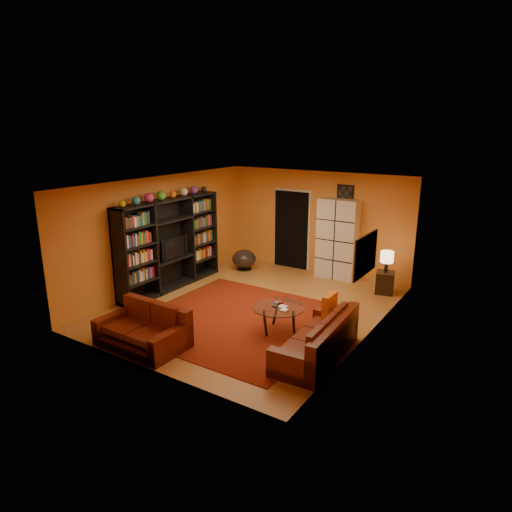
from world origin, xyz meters
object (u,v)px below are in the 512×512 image
Objects in this scene: coffee_table at (278,309)px; table_lamp at (387,258)px; tv at (172,248)px; sofa at (321,342)px; entertainment_unit at (170,244)px; loveseat at (146,329)px; storage_cabinet at (338,239)px; bowl_chair at (244,259)px; side_table at (385,283)px.

coffee_table is 3.26m from table_lamp.
tv is 0.43× the size of sofa.
coffee_table is at bearing 152.88° from sofa.
entertainment_unit is 3.02m from loveseat.
table_lamp reaches higher than coffee_table.
entertainment_unit is 1.51× the size of storage_cabinet.
sofa is at bearing -65.69° from loveseat.
loveseat is at bearing -159.42° from sofa.
storage_cabinet is 3.08× the size of bowl_chair.
tv is at bearing 3.85° from entertainment_unit.
entertainment_unit is 3.09× the size of coffee_table.
entertainment_unit reaches higher than storage_cabinet.
sofa is 3.01m from loveseat.
entertainment_unit is 4.08m from storage_cabinet.
tv is 1.78× the size of table_lamp.
entertainment_unit is 5.00m from side_table.
side_table is (4.30, 2.34, -0.72)m from tv.
sofa is 4.13× the size of table_lamp.
storage_cabinet is at bearing 161.81° from table_lamp.
loveseat is 4.60m from bowl_chair.
entertainment_unit reaches higher than coffee_table.
bowl_chair is 1.33× the size of table_lamp.
coffee_table is at bearing -102.57° from tv.
side_table is (2.70, 4.76, -0.03)m from loveseat.
sofa is 1.01× the size of storage_cabinet.
tv is 1.34× the size of bowl_chair.
entertainment_unit is 6.19× the size of table_lamp.
sofa reaches higher than side_table.
entertainment_unit is 4.66× the size of bowl_chair.
loveseat reaches higher than side_table.
bowl_chair is at bearing -175.85° from side_table.
sofa is at bearing -105.57° from tv.
side_table is at bearing 28.34° from entertainment_unit.
bowl_chair is (-2.68, 2.80, -0.16)m from coffee_table.
loveseat is at bearing -105.04° from storage_cabinet.
side_table is at bearing -61.41° from tv.
side_table is at bearing 87.97° from sofa.
storage_cabinet is 2.52m from bowl_chair.
coffee_table is 1.51× the size of bowl_chair.
storage_cabinet reaches higher than sofa.
storage_cabinet reaches higher than loveseat.
storage_cabinet is (-0.36, 3.53, 0.55)m from coffee_table.
bowl_chair is at bearing 13.24° from loveseat.
storage_cabinet is at bearing 106.82° from sofa.
tv reaches higher than bowl_chair.
tv is at bearing -137.04° from storage_cabinet.
tv reaches higher than loveseat.
sofa is 1.19m from coffee_table.
entertainment_unit is 3.47× the size of tv.
sofa is 3.11× the size of bowl_chair.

